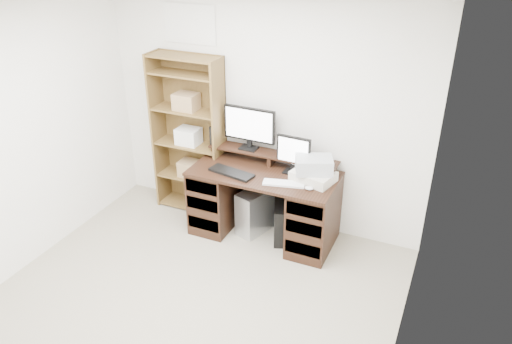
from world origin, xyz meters
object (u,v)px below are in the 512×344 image
Objects in this scene: monitor_wide at (249,126)px; tower_black at (283,221)px; bookshelf at (190,134)px; desk at (264,203)px; tower_silver at (258,210)px; printer at (313,176)px; monitor_small at (293,153)px.

monitor_wide is 1.05m from tower_black.
monitor_wide is 0.75m from bookshelf.
desk is 3.31× the size of tower_black.
desk reaches higher than tower_silver.
printer is 0.82m from tower_silver.
printer is at bearing -18.22° from monitor_small.
tower_silver is (0.17, -0.18, -0.88)m from monitor_wide.
monitor_small is at bearing -4.44° from bookshelf.
monitor_small is at bearing 27.49° from tower_silver.
monitor_wide is 1.16× the size of tower_silver.
monitor_small is 0.98× the size of printer.
monitor_small reaches higher than tower_black.
desk is 0.83× the size of bookshelf.
tower_black is (-0.05, -0.10, -0.75)m from monitor_small.
monitor_wide is 1.47× the size of monitor_small.
desk is at bearing 163.23° from tower_black.
monitor_small reaches higher than printer.
tower_black is (-0.30, -0.00, -0.59)m from printer.
monitor_small is 0.31m from printer.
monitor_small reaches higher than tower_silver.
monitor_wide is 0.57m from monitor_small.
printer is at bearing 14.79° from tower_silver.
printer reaches higher than tower_black.
tower_silver is 1.08× the size of tower_black.
printer is 0.66m from tower_black.
bookshelf is (-1.25, 0.10, -0.04)m from monitor_small.
bookshelf is (-0.72, -0.02, -0.20)m from monitor_wide.
printer is (0.78, -0.21, -0.32)m from monitor_wide.
tower_black is (0.48, -0.22, -0.91)m from monitor_wide.
desk is 3.88× the size of monitor_small.
desk is at bearing -153.29° from monitor_small.
tower_silver is at bearing -9.95° from bookshelf.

